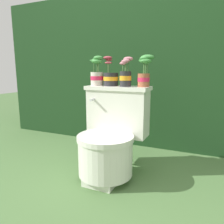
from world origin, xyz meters
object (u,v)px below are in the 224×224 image
object	(u,v)px
potted_plant_midright	(144,72)
potted_plant_midleft	(111,77)
toilet	(111,136)
potted_plant_middle	(126,75)
potted_plant_left	(97,73)

from	to	relation	value
potted_plant_midright	potted_plant_midleft	bearing A→B (deg)	177.43
toilet	potted_plant_middle	bearing A→B (deg)	60.57
potted_plant_left	potted_plant_middle	distance (m)	0.26
potted_plant_midleft	potted_plant_middle	size ratio (longest dim) A/B	1.05
potted_plant_left	potted_plant_midleft	distance (m)	0.12
toilet	potted_plant_midleft	bearing A→B (deg)	115.05
toilet	potted_plant_middle	world-z (taller)	potted_plant_middle
potted_plant_left	potted_plant_midleft	world-z (taller)	potted_plant_left
potted_plant_left	potted_plant_midleft	xyz separation A→B (m)	(0.12, 0.01, -0.03)
potted_plant_left	potted_plant_midleft	size ratio (longest dim) A/B	1.01
potted_plant_midleft	potted_plant_midright	world-z (taller)	same
potted_plant_midleft	potted_plant_middle	bearing A→B (deg)	-12.62
potted_plant_left	potted_plant_midright	size ratio (longest dim) A/B	1.01
potted_plant_middle	toilet	bearing A→B (deg)	-119.43
toilet	potted_plant_midleft	size ratio (longest dim) A/B	2.90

